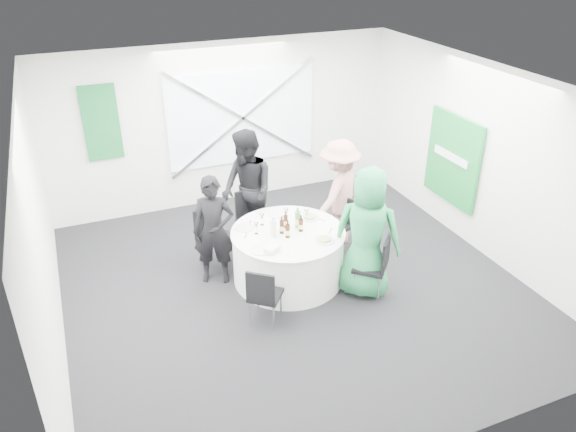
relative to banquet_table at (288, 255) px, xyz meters
name	(u,v)px	position (x,y,z in m)	size (l,w,h in m)	color
floor	(294,286)	(0.00, -0.20, -0.38)	(6.00, 6.00, 0.00)	black
ceiling	(295,86)	(0.00, -0.20, 2.42)	(6.00, 6.00, 0.00)	white
wall_back	(225,124)	(0.00, 2.80, 1.02)	(6.00, 6.00, 0.00)	white
wall_front	(435,339)	(0.00, -3.20, 1.02)	(6.00, 6.00, 0.00)	white
wall_left	(41,241)	(-3.00, -0.20, 1.02)	(6.00, 6.00, 0.00)	white
wall_right	(484,160)	(3.00, -0.20, 1.02)	(6.00, 6.00, 0.00)	white
window_panel	(242,117)	(0.30, 2.76, 1.12)	(2.60, 0.03, 1.60)	silver
window_brace_a	(243,118)	(0.30, 2.72, 1.12)	(0.05, 0.05, 3.16)	silver
window_brace_b	(243,118)	(0.30, 2.72, 1.12)	(0.05, 0.05, 3.16)	silver
green_banner	(101,123)	(-2.00, 2.75, 1.32)	(0.55, 0.04, 1.20)	#146634
green_sign	(452,159)	(2.94, 0.40, 0.82)	(0.05, 1.20, 1.40)	#178131
banquet_table	(288,255)	(0.00, 0.00, 0.00)	(1.56, 1.56, 0.76)	silver
chair_back	(251,215)	(-0.16, 1.08, 0.14)	(0.46, 0.47, 0.90)	black
chair_back_left	(210,231)	(-0.89, 0.77, 0.18)	(0.61, 0.61, 0.95)	black
chair_back_right	(339,220)	(1.02, 0.45, 0.12)	(0.52, 0.51, 0.86)	black
chair_front_right	(376,262)	(0.92, -0.82, 0.15)	(0.58, 0.58, 0.90)	black
chair_front_left	(263,293)	(-0.67, -0.84, 0.10)	(0.53, 0.53, 0.83)	black
person_man_back_left	(214,231)	(-0.93, 0.37, 0.40)	(0.57, 0.37, 1.56)	black
person_man_back	(247,190)	(-0.19, 1.12, 0.54)	(0.90, 0.49, 1.84)	black
person_woman_pink	(339,194)	(1.08, 0.62, 0.47)	(1.10, 0.51, 1.70)	tan
person_woman_green	(367,233)	(0.83, -0.67, 0.52)	(0.88, 0.58, 1.81)	#268E50
plate_back	(278,214)	(0.06, 0.52, 0.39)	(0.28, 0.28, 0.01)	silver
plate_back_left	(245,228)	(-0.51, 0.32, 0.39)	(0.26, 0.26, 0.01)	silver
plate_back_right	(310,217)	(0.44, 0.24, 0.40)	(0.27, 0.27, 0.04)	silver
plate_front_right	(324,240)	(0.35, -0.41, 0.40)	(0.27, 0.27, 0.04)	silver
plate_front_left	(261,250)	(-0.51, -0.32, 0.39)	(0.28, 0.28, 0.01)	silver
napkin	(272,249)	(-0.38, -0.39, 0.42)	(0.20, 0.13, 0.06)	silver
beer_bottle_a	(282,227)	(-0.09, -0.01, 0.48)	(0.06, 0.06, 0.25)	#361809
beer_bottle_b	(286,221)	(0.02, 0.13, 0.47)	(0.06, 0.06, 0.24)	#361809
beer_bottle_c	(301,225)	(0.17, -0.05, 0.47)	(0.06, 0.06, 0.24)	#361809
beer_bottle_d	(288,231)	(-0.06, -0.14, 0.47)	(0.06, 0.06, 0.25)	#361809
green_water_bottle	(298,220)	(0.17, 0.06, 0.50)	(0.08, 0.08, 0.30)	green
clear_water_bottle	(273,229)	(-0.23, -0.06, 0.50)	(0.08, 0.08, 0.31)	silver
wine_glass_a	(262,217)	(-0.26, 0.32, 0.50)	(0.07, 0.07, 0.17)	white
wine_glass_b	(256,225)	(-0.41, 0.12, 0.50)	(0.07, 0.07, 0.17)	white
wine_glass_c	(307,213)	(0.36, 0.19, 0.50)	(0.07, 0.07, 0.17)	white
wine_glass_d	(286,212)	(0.11, 0.33, 0.50)	(0.07, 0.07, 0.17)	white
fork_a	(325,243)	(0.33, -0.47, 0.38)	(0.01, 0.15, 0.01)	silver
knife_a	(330,231)	(0.54, -0.21, 0.38)	(0.01, 0.15, 0.01)	silver
fork_b	(259,248)	(-0.51, -0.26, 0.38)	(0.01, 0.15, 0.01)	silver
knife_b	(284,254)	(-0.27, -0.51, 0.38)	(0.01, 0.15, 0.01)	silver
fork_c	(321,220)	(0.56, 0.13, 0.38)	(0.01, 0.15, 0.01)	silver
knife_c	(306,214)	(0.43, 0.38, 0.38)	(0.01, 0.15, 0.01)	silver
fork_d	(250,223)	(-0.40, 0.42, 0.38)	(0.01, 0.15, 0.01)	silver
knife_d	(246,236)	(-0.56, 0.11, 0.38)	(0.01, 0.15, 0.01)	silver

